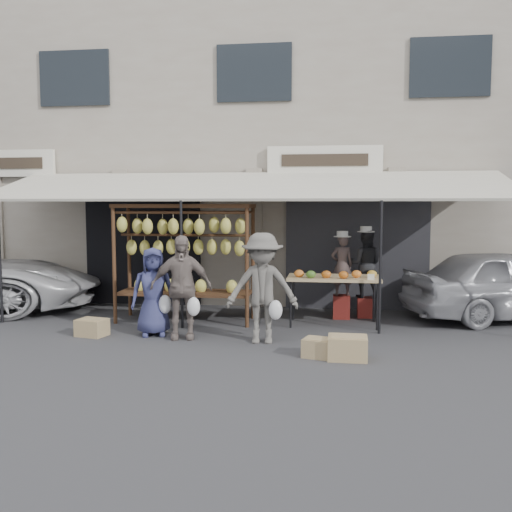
{
  "coord_description": "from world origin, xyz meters",
  "views": [
    {
      "loc": [
        1.65,
        -8.75,
        2.24
      ],
      "look_at": [
        0.31,
        1.4,
        1.3
      ],
      "focal_mm": 40.0,
      "sensor_mm": 36.0,
      "label": 1
    }
  ],
  "objects": [
    {
      "name": "customer_right",
      "position": [
        0.57,
        0.23,
        0.89
      ],
      "size": [
        1.2,
        0.75,
        1.78
      ],
      "primitive_type": "imported",
      "rotation": [
        0.0,
        0.0,
        0.07
      ],
      "color": "#605C56",
      "rests_on": "ground_plane"
    },
    {
      "name": "crate_near_a",
      "position": [
        1.5,
        -0.53,
        0.14
      ],
      "size": [
        0.53,
        0.46,
        0.27
      ],
      "primitive_type": "cube",
      "rotation": [
        0.0,
        0.0,
        -0.28
      ],
      "color": "tan",
      "rests_on": "ground_plane"
    },
    {
      "name": "crate_far",
      "position": [
        -2.36,
        0.32,
        0.14
      ],
      "size": [
        0.55,
        0.46,
        0.29
      ],
      "primitive_type": "cube",
      "rotation": [
        0.0,
        0.0,
        -0.23
      ],
      "color": "tan",
      "rests_on": "ground_plane"
    },
    {
      "name": "sedan",
      "position": [
        5.1,
        2.7,
        0.69
      ],
      "size": [
        4.37,
        2.76,
        1.39
      ],
      "primitive_type": "imported",
      "rotation": [
        0.0,
        0.0,
        1.87
      ],
      "color": "#9D9DA2",
      "rests_on": "ground_plane"
    },
    {
      "name": "vendor_right",
      "position": [
        2.33,
        2.54,
        1.06
      ],
      "size": [
        0.71,
        0.59,
        1.33
      ],
      "primitive_type": "imported",
      "rotation": [
        0.0,
        0.0,
        3.01
      ],
      "color": "black",
      "rests_on": "stool_right"
    },
    {
      "name": "banana_rack",
      "position": [
        -1.09,
        1.69,
        1.57
      ],
      "size": [
        2.6,
        0.9,
        2.24
      ],
      "color": "#402717",
      "rests_on": "ground_plane"
    },
    {
      "name": "stool_right",
      "position": [
        2.33,
        2.54,
        0.2
      ],
      "size": [
        0.32,
        0.32,
        0.4
      ],
      "primitive_type": "cube",
      "rotation": [
        0.0,
        0.0,
        0.13
      ],
      "color": "maroon",
      "rests_on": "ground_plane"
    },
    {
      "name": "crate_near_b",
      "position": [
        1.91,
        -0.59,
        0.17
      ],
      "size": [
        0.57,
        0.44,
        0.34
      ],
      "primitive_type": "cube",
      "rotation": [
        0.0,
        0.0,
        -0.02
      ],
      "color": "tan",
      "rests_on": "ground_plane"
    },
    {
      "name": "vendor_left",
      "position": [
        1.87,
        2.4,
        1.05
      ],
      "size": [
        0.48,
        0.36,
        1.18
      ],
      "primitive_type": "imported",
      "rotation": [
        0.0,
        0.0,
        3.32
      ],
      "color": "#473A38",
      "rests_on": "stool_left"
    },
    {
      "name": "shophouse",
      "position": [
        -0.0,
        6.5,
        3.65
      ],
      "size": [
        24.0,
        6.15,
        7.3
      ],
      "color": "#A59D8E",
      "rests_on": "ground_plane"
    },
    {
      "name": "ground_plane",
      "position": [
        0.0,
        0.0,
        0.0
      ],
      "size": [
        90.0,
        90.0,
        0.0
      ],
      "primitive_type": "plane",
      "color": "#2D2D30"
    },
    {
      "name": "stool_left",
      "position": [
        1.87,
        2.4,
        0.23
      ],
      "size": [
        0.35,
        0.35,
        0.46
      ],
      "primitive_type": "cube",
      "rotation": [
        0.0,
        0.0,
        0.07
      ],
      "color": "maroon",
      "rests_on": "ground_plane"
    },
    {
      "name": "produce_table",
      "position": [
        1.72,
        1.74,
        0.87
      ],
      "size": [
        1.7,
        0.9,
        1.04
      ],
      "color": "tan",
      "rests_on": "ground_plane"
    },
    {
      "name": "customer_mid",
      "position": [
        -0.8,
        0.36,
        0.86
      ],
      "size": [
        1.07,
        0.61,
        1.73
      ],
      "primitive_type": "imported",
      "rotation": [
        0.0,
        0.0,
        0.19
      ],
      "color": "slate",
      "rests_on": "ground_plane"
    },
    {
      "name": "customer_left",
      "position": [
        -1.33,
        0.51,
        0.75
      ],
      "size": [
        0.84,
        0.67,
        1.5
      ],
      "primitive_type": "imported",
      "rotation": [
        0.0,
        0.0,
        0.3
      ],
      "color": "navy",
      "rests_on": "ground_plane"
    },
    {
      "name": "awning",
      "position": [
        0.01,
        2.28,
        2.57
      ],
      "size": [
        10.0,
        2.35,
        2.92
      ],
      "color": "beige",
      "rests_on": "ground_plane"
    }
  ]
}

